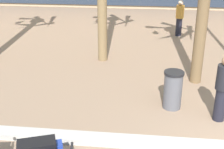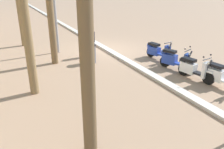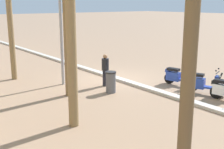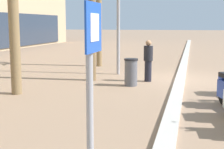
% 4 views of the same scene
% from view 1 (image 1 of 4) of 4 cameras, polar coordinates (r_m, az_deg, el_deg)
% --- Properties ---
extents(pedestrian_strolling_near_curb, '(0.34, 0.34, 1.54)m').
position_cam_1_polar(pedestrian_strolling_near_curb, '(7.24, 19.70, -2.32)').
color(pedestrian_strolling_near_curb, black).
rests_on(pedestrian_strolling_near_curb, ground).
extents(pedestrian_by_palm_tree, '(0.34, 0.34, 1.54)m').
position_cam_1_polar(pedestrian_by_palm_tree, '(13.81, 12.32, 10.21)').
color(pedestrian_by_palm_tree, black).
rests_on(pedestrian_by_palm_tree, ground).
extents(litter_bin, '(0.48, 0.48, 0.95)m').
position_cam_1_polar(litter_bin, '(7.62, 11.12, -2.73)').
color(litter_bin, '#56565B').
rests_on(litter_bin, ground).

